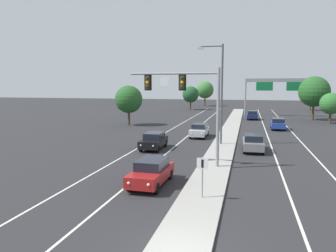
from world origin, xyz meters
name	(u,v)px	position (x,y,z in m)	size (l,w,h in m)	color
median_island	(220,153)	(0.00, 18.00, 0.07)	(2.40, 110.00, 0.15)	#9E9B93
lane_stripe_oncoming_center	(184,139)	(-4.70, 25.00, 0.00)	(0.14, 100.00, 0.01)	silver
lane_stripe_receding_center	(270,143)	(4.70, 25.00, 0.00)	(0.14, 100.00, 0.01)	silver
edge_stripe_left	(156,138)	(-8.00, 25.00, 0.00)	(0.14, 100.00, 0.01)	silver
edge_stripe_right	(303,144)	(8.00, 25.00, 0.00)	(0.14, 100.00, 0.01)	silver
overhead_signal_mast	(189,96)	(-1.91, 12.82, 5.31)	(6.75, 0.44, 7.20)	gray
median_sign_post	(202,171)	(0.08, 5.88, 1.59)	(0.60, 0.10, 2.20)	gray
street_lamp_median	(220,88)	(-0.52, 22.29, 5.79)	(2.58, 0.28, 10.00)	#4C4C51
car_oncoming_red	(151,172)	(-3.33, 7.81, 0.82)	(1.91, 4.51, 1.58)	maroon
car_oncoming_black	(154,140)	(-6.40, 18.76, 0.82)	(1.86, 4.48, 1.58)	black
car_oncoming_silver	(199,130)	(-3.21, 27.00, 0.82)	(1.84, 4.48, 1.58)	#B7B7BC
car_receding_grey	(253,142)	(2.86, 19.96, 0.82)	(1.92, 4.51, 1.58)	slate
car_receding_blue	(278,124)	(6.38, 36.25, 0.82)	(1.89, 4.50, 1.58)	navy
car_receding_navy	(252,115)	(3.06, 49.17, 0.82)	(1.86, 4.49, 1.58)	#141E4C
highway_sign_gantry	(280,85)	(8.20, 56.98, 6.16)	(13.28, 0.42, 7.50)	gray
tree_far_right_b	(311,94)	(16.93, 73.76, 4.08)	(4.32, 4.32, 6.25)	#4C3823
tree_far_left_b	(205,90)	(-10.23, 85.34, 4.77)	(5.04, 5.04, 7.30)	#4C3823
tree_far_right_a	(331,104)	(15.01, 45.23, 3.21)	(3.40, 3.40, 4.92)	#4C3823
tree_far_right_c	(314,92)	(13.38, 50.37, 5.01)	(5.30, 5.30, 7.66)	#4C3823
tree_far_left_c	(191,94)	(-11.75, 69.40, 3.84)	(4.06, 4.06, 5.88)	#4C3823
tree_far_left_a	(129,99)	(-15.41, 35.83, 3.96)	(4.20, 4.20, 6.08)	#4C3823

